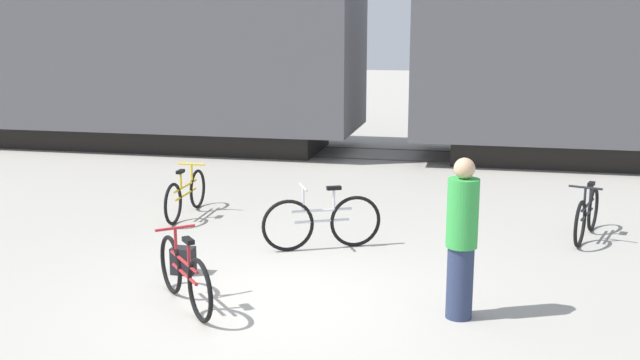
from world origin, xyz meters
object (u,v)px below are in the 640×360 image
at_px(bicycle_black, 587,215).
at_px(bicycle_silver, 322,222).
at_px(bicycle_maroon, 185,275).
at_px(freight_train, 386,40).
at_px(backpack, 183,261).
at_px(person_in_green, 462,239).
at_px(bicycle_yellow, 186,195).

bearing_deg(bicycle_black, bicycle_silver, -160.31).
bearing_deg(bicycle_maroon, bicycle_silver, 66.72).
relative_size(freight_train, bicycle_maroon, 18.68).
bearing_deg(bicycle_black, backpack, -152.34).
relative_size(person_in_green, backpack, 5.12).
height_order(bicycle_silver, person_in_green, person_in_green).
height_order(bicycle_yellow, person_in_green, person_in_green).
bearing_deg(freight_train, person_in_green, -78.03).
distance_m(freight_train, person_in_green, 10.10).
relative_size(bicycle_maroon, backpack, 3.76).
bearing_deg(backpack, freight_train, 81.37).
xyz_separation_m(freight_train, bicycle_maroon, (-0.92, -10.04, -2.30)).
bearing_deg(backpack, bicycle_black, 27.66).
bearing_deg(bicycle_black, bicycle_maroon, -141.59).
height_order(bicycle_maroon, backpack, bicycle_maroon).
bearing_deg(bicycle_maroon, person_in_green, 6.11).
bearing_deg(freight_train, bicycle_yellow, -110.84).
height_order(bicycle_yellow, bicycle_maroon, bicycle_maroon).
bearing_deg(bicycle_silver, person_in_green, -47.08).
bearing_deg(backpack, bicycle_silver, 43.01).
xyz_separation_m(bicycle_silver, person_in_green, (1.95, -2.09, 0.49)).
distance_m(freight_train, bicycle_black, 7.72).
height_order(freight_train, bicycle_black, freight_train).
relative_size(freight_train, person_in_green, 13.72).
xyz_separation_m(freight_train, person_in_green, (2.06, -9.72, -1.79)).
relative_size(bicycle_silver, backpack, 4.56).
height_order(bicycle_yellow, bicycle_silver, bicycle_silver).
relative_size(bicycle_yellow, backpack, 5.12).
distance_m(freight_train, bicycle_maroon, 10.34).
relative_size(freight_train, bicycle_silver, 15.41).
xyz_separation_m(bicycle_silver, backpack, (-1.48, -1.39, -0.22)).
bearing_deg(bicycle_black, bicycle_yellow, -179.79).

